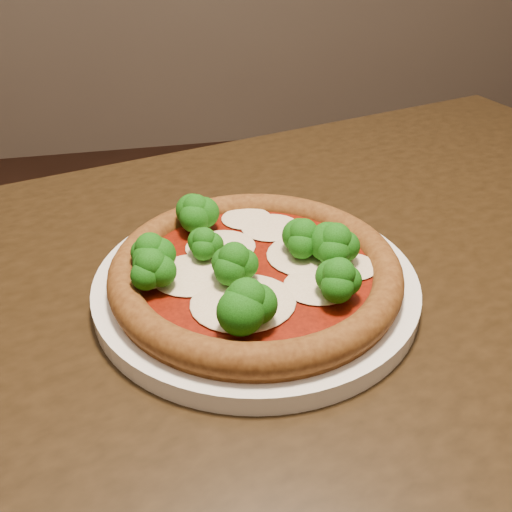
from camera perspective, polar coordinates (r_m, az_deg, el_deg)
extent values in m
cube|color=black|center=(0.52, 3.76, -6.82)|extent=(1.34, 1.04, 0.04)
cylinder|color=black|center=(1.23, 17.55, -3.72)|extent=(0.06, 0.06, 0.71)
cylinder|color=white|center=(0.52, 0.00, -2.84)|extent=(0.29, 0.29, 0.02)
cylinder|color=brown|center=(0.51, -0.05, -1.96)|extent=(0.25, 0.25, 0.01)
torus|color=brown|center=(0.50, -0.05, -1.31)|extent=(0.26, 0.26, 0.03)
cylinder|color=maroon|center=(0.50, -0.05, -1.27)|extent=(0.21, 0.21, 0.00)
ellipsoid|color=beige|center=(0.56, 1.53, 2.89)|extent=(0.06, 0.05, 0.00)
ellipsoid|color=beige|center=(0.48, 6.30, -2.95)|extent=(0.06, 0.05, 0.00)
ellipsoid|color=beige|center=(0.46, -1.30, -4.62)|extent=(0.09, 0.08, 0.01)
ellipsoid|color=beige|center=(0.53, -3.57, 0.95)|extent=(0.07, 0.06, 0.01)
ellipsoid|color=beige|center=(0.52, 5.55, 0.18)|extent=(0.08, 0.07, 0.01)
ellipsoid|color=beige|center=(0.57, -0.97, 3.82)|extent=(0.05, 0.05, 0.00)
ellipsoid|color=beige|center=(0.51, 9.46, -1.03)|extent=(0.05, 0.04, 0.00)
ellipsoid|color=beige|center=(0.49, -6.31, -1.84)|extent=(0.07, 0.06, 0.01)
ellipsoid|color=#1B7512|center=(0.50, -5.18, 1.49)|extent=(0.04, 0.04, 0.03)
ellipsoid|color=#1B7512|center=(0.42, -0.95, -4.49)|extent=(0.05, 0.05, 0.04)
ellipsoid|color=#1B7512|center=(0.47, -10.45, -1.02)|extent=(0.04, 0.04, 0.04)
ellipsoid|color=#1B7512|center=(0.47, -2.19, -0.43)|extent=(0.05, 0.05, 0.04)
ellipsoid|color=#1B7512|center=(0.49, -10.53, 0.60)|extent=(0.04, 0.04, 0.04)
ellipsoid|color=#1B7512|center=(0.50, 7.95, 1.44)|extent=(0.05, 0.05, 0.04)
ellipsoid|color=#1B7512|center=(0.50, 4.77, 2.06)|extent=(0.05, 0.05, 0.04)
ellipsoid|color=#1B7512|center=(0.45, 8.26, -2.04)|extent=(0.05, 0.05, 0.04)
ellipsoid|color=#1B7512|center=(0.55, -6.02, 4.60)|extent=(0.04, 0.04, 0.04)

